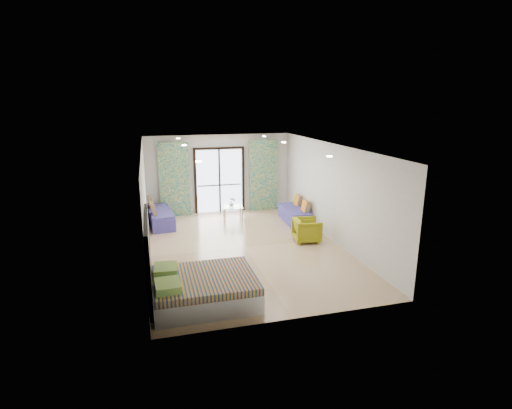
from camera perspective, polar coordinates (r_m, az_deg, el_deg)
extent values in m
cube|color=black|center=(13.81, -5.33, 8.01)|extent=(1.76, 0.08, 0.08)
cube|color=black|center=(13.87, -8.64, 3.16)|extent=(0.08, 0.08, 2.20)
cube|color=black|center=(14.15, -1.87, 3.55)|extent=(0.08, 0.08, 2.20)
cube|color=black|center=(13.99, -5.22, 3.36)|extent=(0.05, 0.06, 2.20)
cube|color=#595451|center=(14.04, -5.22, 2.78)|extent=(1.52, 0.03, 0.04)
cube|color=silver|center=(13.65, -11.56, 3.48)|extent=(1.00, 0.10, 2.50)
cube|color=silver|center=(14.17, 1.06, 4.19)|extent=(1.00, 0.10, 2.50)
cylinder|color=#FFE0B2|center=(7.95, -8.23, 6.12)|extent=(0.12, 0.12, 0.02)
cylinder|color=#FFE0B2|center=(8.73, 10.44, 6.79)|extent=(0.12, 0.12, 0.02)
cylinder|color=#FFE0B2|center=(10.91, -10.22, 8.34)|extent=(0.12, 0.12, 0.02)
cylinder|color=#FFE0B2|center=(11.49, 3.98, 8.85)|extent=(0.12, 0.12, 0.02)
cylinder|color=#FFE0B2|center=(12.89, -11.04, 9.25)|extent=(0.12, 0.12, 0.02)
cylinder|color=#FFE0B2|center=(13.39, 1.16, 9.71)|extent=(0.12, 0.12, 0.02)
cube|color=black|center=(7.63, -15.09, -7.24)|extent=(0.06, 2.10, 1.50)
cube|color=silver|center=(8.81, -15.23, -4.27)|extent=(0.02, 0.10, 0.10)
cube|color=silver|center=(8.03, -7.29, -12.36)|extent=(1.97, 1.57, 0.39)
cube|color=navy|center=(7.91, -7.36, -10.62)|extent=(1.95, 1.61, 0.15)
cube|color=#196E73|center=(7.47, -12.48, -11.27)|extent=(0.47, 0.56, 0.14)
cube|color=#196E73|center=(8.15, -12.76, -9.01)|extent=(0.48, 0.57, 0.14)
cube|color=#423C8F|center=(12.95, -13.46, -2.05)|extent=(0.84, 1.81, 0.39)
cube|color=#423C8F|center=(12.88, -13.53, -1.01)|extent=(0.82, 1.77, 0.10)
cube|color=navy|center=(12.40, -14.47, -0.59)|extent=(0.23, 0.45, 0.41)
cube|color=navy|center=(13.19, -14.85, 0.29)|extent=(0.23, 0.45, 0.41)
cube|color=#423C8F|center=(12.99, 5.50, -1.70)|extent=(0.71, 1.67, 0.36)
cube|color=#423C8F|center=(12.93, 5.52, -0.73)|extent=(0.70, 1.64, 0.09)
cube|color=navy|center=(12.60, 7.06, -0.20)|extent=(0.20, 0.42, 0.38)
cube|color=navy|center=(13.30, 5.98, 0.63)|extent=(0.20, 0.42, 0.38)
cylinder|color=silver|center=(12.97, -4.47, -1.58)|extent=(0.06, 0.06, 0.42)
cylinder|color=silver|center=(13.02, -1.99, -1.47)|extent=(0.06, 0.06, 0.42)
cylinder|color=silver|center=(13.51, -4.66, -0.91)|extent=(0.06, 0.06, 0.42)
cylinder|color=silver|center=(13.56, -2.28, -0.82)|extent=(0.06, 0.06, 0.42)
cube|color=#8CA59E|center=(13.21, -3.36, -0.32)|extent=(0.71, 0.71, 0.02)
sphere|color=white|center=(13.16, -3.15, 0.66)|extent=(0.07, 0.07, 0.07)
sphere|color=white|center=(13.20, -3.40, 0.79)|extent=(0.07, 0.07, 0.07)
sphere|color=white|center=(13.14, -3.61, 0.82)|extent=(0.07, 0.07, 0.07)
sphere|color=white|center=(13.08, -3.36, 0.86)|extent=(0.07, 0.07, 0.07)
imported|color=white|center=(13.23, -3.55, 0.11)|extent=(0.21, 0.22, 0.16)
imported|color=olive|center=(11.21, 7.30, -3.49)|extent=(0.74, 0.78, 0.72)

